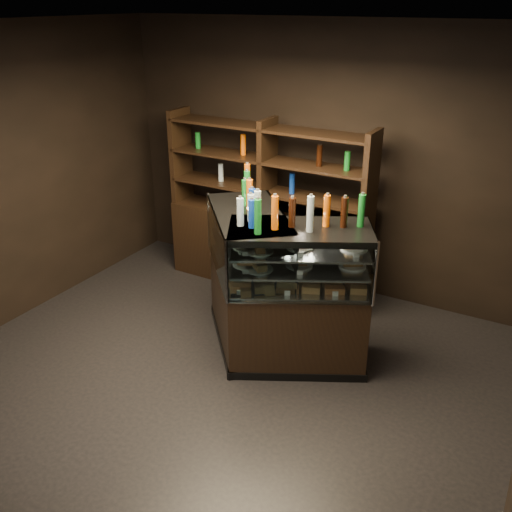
{
  "coord_description": "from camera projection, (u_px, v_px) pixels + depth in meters",
  "views": [
    {
      "loc": [
        2.4,
        -3.34,
        3.19
      ],
      "look_at": [
        0.1,
        0.75,
        1.04
      ],
      "focal_mm": 40.0,
      "sensor_mm": 36.0,
      "label": 1
    }
  ],
  "objects": [
    {
      "name": "food_display",
      "position": [
        273.0,
        256.0,
        5.2
      ],
      "size": [
        1.6,
        0.99,
        0.43
      ],
      "color": "#C78247",
      "rests_on": "display_case"
    },
    {
      "name": "display_case",
      "position": [
        273.0,
        309.0,
        5.44
      ],
      "size": [
        1.93,
        1.38,
        1.39
      ],
      "rotation": [
        0.0,
        0.0,
        -0.19
      ],
      "color": "black",
      "rests_on": "ground"
    },
    {
      "name": "bottles_top",
      "position": [
        274.0,
        205.0,
        5.0
      ],
      "size": [
        1.43,
        0.85,
        0.3
      ],
      "color": "#B20C0A",
      "rests_on": "display_case"
    },
    {
      "name": "ground",
      "position": [
        205.0,
        391.0,
        5.05
      ],
      "size": [
        5.0,
        5.0,
        0.0
      ],
      "primitive_type": "plane",
      "color": "black",
      "rests_on": "ground"
    },
    {
      "name": "room_shell",
      "position": [
        195.0,
        180.0,
        4.24
      ],
      "size": [
        5.02,
        5.02,
        3.01
      ],
      "color": "black",
      "rests_on": "ground"
    },
    {
      "name": "back_shelving",
      "position": [
        267.0,
        239.0,
        6.64
      ],
      "size": [
        2.44,
        0.45,
        2.0
      ],
      "rotation": [
        0.0,
        0.0,
        -0.01
      ],
      "color": "black",
      "rests_on": "ground"
    },
    {
      "name": "potted_conifer",
      "position": [
        340.0,
        318.0,
        5.22
      ],
      "size": [
        0.41,
        0.41,
        0.87
      ],
      "rotation": [
        0.0,
        0.0,
        0.33
      ],
      "color": "black",
      "rests_on": "ground"
    }
  ]
}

